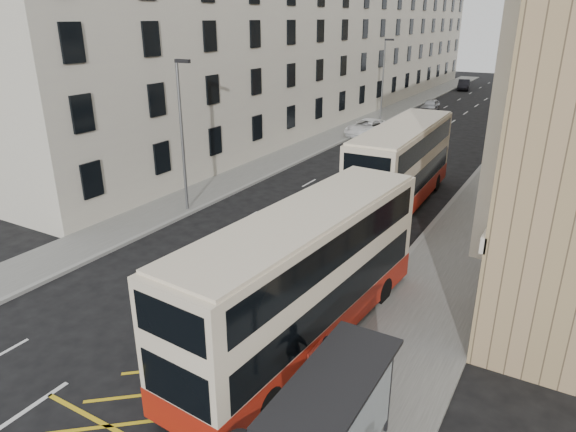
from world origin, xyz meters
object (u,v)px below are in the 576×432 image
Objects in this scene: car_dark at (464,85)px; double_decker_front at (305,277)px; street_lamp_near at (182,129)px; car_silver at (430,105)px; white_van at (367,127)px; car_red at (529,98)px; double_decker_rear at (402,166)px; bus_shelter at (332,419)px; street_lamp_far at (384,76)px; pedestrian_far at (327,362)px.

double_decker_front is at bearing -91.83° from car_dark.
car_silver is (2.59, 38.93, -3.95)m from street_lamp_near.
white_van reaches higher than car_red.
double_decker_rear is (-1.55, 14.19, 0.05)m from double_decker_front.
street_lamp_near is 23.75m from white_van.
double_decker_rear reaches higher than bus_shelter.
pedestrian_far is at bearing -71.57° from street_lamp_far.
double_decker_front is 32.50m from white_van.
street_lamp_near is 1.76× the size of car_dark.
street_lamp_far is 0.68× the size of double_decker_rear.
street_lamp_far is 39.17m from double_decker_front.
car_dark is at bearing 88.44° from street_lamp_near.
double_decker_front is at bearing 123.90° from bus_shelter.
car_dark is at bearing 98.92° from white_van.
bus_shelter is 52.75m from car_silver.
pedestrian_far is at bearing -80.91° from car_silver.
double_decker_rear reaches higher than white_van.
street_lamp_near is 1.66× the size of car_red.
double_decker_rear is 7.03× the size of pedestrian_far.
street_lamp_far is at bearing 111.10° from double_decker_rear.
car_dark is at bearing 89.37° from car_silver.
bus_shelter is 0.88× the size of car_red.
street_lamp_near is at bearing 139.86° from bus_shelter.
double_decker_front is 68.17m from car_dark.
car_silver is at bearing 100.86° from double_decker_rear.
double_decker_rear is (9.80, -23.22, -2.27)m from street_lamp_far.
bus_shelter is at bearing -70.88° from street_lamp_far.
double_decker_front is 2.22× the size of white_van.
street_lamp_near is (-14.69, 12.39, 2.50)m from bus_shelter.
street_lamp_near is 39.22m from car_silver.
double_decker_front is (11.35, -7.42, -2.32)m from street_lamp_near.
bus_shelter is 19.38m from street_lamp_near.
double_decker_rear reaches higher than car_red.
street_lamp_near is 16.51m from pedestrian_far.
street_lamp_near is at bearing -90.00° from street_lamp_far.
bus_shelter reaches higher than car_red.
double_decker_front is (-3.34, 4.98, 0.18)m from bus_shelter.
bus_shelter reaches higher than pedestrian_far.
double_decker_rear reaches higher than car_silver.
car_dark is at bearing -34.76° from car_red.
street_lamp_far is 1.99× the size of car_silver.
double_decker_front is at bearing -85.54° from double_decker_rear.
street_lamp_far is at bearing 68.37° from car_red.
car_silver is at bearing 94.40° from white_van.
double_decker_front is 47.20m from car_silver.
pedestrian_far is 49.41m from car_silver.
street_lamp_far is 1.76× the size of car_dark.
street_lamp_far is at bearing -37.36° from pedestrian_far.
double_decker_front reaches higher than car_dark.
double_decker_front is at bearing -73.12° from street_lamp_far.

